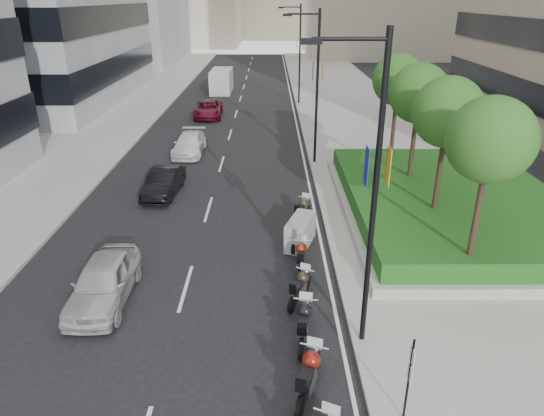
{
  "coord_description": "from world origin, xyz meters",
  "views": [
    {
      "loc": [
        1.55,
        -10.79,
        9.61
      ],
      "look_at": [
        1.61,
        6.56,
        2.0
      ],
      "focal_mm": 32.0,
      "sensor_mm": 36.0,
      "label": 1
    }
  ],
  "objects_px": {
    "motorcycle_4": "(301,257)",
    "motorcycle_2": "(304,323)",
    "motorcycle_1": "(309,375)",
    "motorcycle_6": "(302,210)",
    "car_d": "(208,109)",
    "motorcycle_5": "(300,232)",
    "car_a": "(104,281)",
    "lamp_post_2": "(298,50)",
    "lamp_post_0": "(370,186)",
    "parking_sign": "(409,376)",
    "car_b": "(164,182)",
    "car_c": "(189,144)",
    "delivery_van": "(221,82)",
    "motorcycle_3": "(300,287)",
    "lamp_post_1": "(315,81)"
  },
  "relations": [
    {
      "from": "lamp_post_1",
      "to": "car_c",
      "type": "relative_size",
      "value": 1.99
    },
    {
      "from": "motorcycle_6",
      "to": "motorcycle_3",
      "type": "bearing_deg",
      "value": -161.27
    },
    {
      "from": "motorcycle_6",
      "to": "motorcycle_1",
      "type": "bearing_deg",
      "value": -159.76
    },
    {
      "from": "lamp_post_0",
      "to": "car_d",
      "type": "relative_size",
      "value": 1.83
    },
    {
      "from": "motorcycle_1",
      "to": "motorcycle_6",
      "type": "relative_size",
      "value": 1.15
    },
    {
      "from": "car_b",
      "to": "motorcycle_5",
      "type": "bearing_deg",
      "value": -35.71
    },
    {
      "from": "motorcycle_4",
      "to": "car_d",
      "type": "distance_m",
      "value": 26.36
    },
    {
      "from": "car_c",
      "to": "car_a",
      "type": "bearing_deg",
      "value": -90.31
    },
    {
      "from": "lamp_post_1",
      "to": "car_d",
      "type": "xyz_separation_m",
      "value": [
        -7.93,
        12.77,
        -4.38
      ]
    },
    {
      "from": "car_a",
      "to": "car_c",
      "type": "xyz_separation_m",
      "value": [
        0.31,
        16.94,
        -0.09
      ]
    },
    {
      "from": "car_a",
      "to": "car_c",
      "type": "distance_m",
      "value": 16.94
    },
    {
      "from": "lamp_post_0",
      "to": "motorcycle_6",
      "type": "xyz_separation_m",
      "value": [
        -1.13,
        8.61,
        -4.51
      ]
    },
    {
      "from": "car_d",
      "to": "car_b",
      "type": "bearing_deg",
      "value": -93.02
    },
    {
      "from": "lamp_post_2",
      "to": "car_d",
      "type": "xyz_separation_m",
      "value": [
        -7.93,
        -5.23,
        -4.38
      ]
    },
    {
      "from": "motorcycle_4",
      "to": "motorcycle_5",
      "type": "height_order",
      "value": "motorcycle_5"
    },
    {
      "from": "lamp_post_0",
      "to": "car_b",
      "type": "bearing_deg",
      "value": 124.38
    },
    {
      "from": "car_d",
      "to": "motorcycle_2",
      "type": "bearing_deg",
      "value": -80.12
    },
    {
      "from": "motorcycle_4",
      "to": "motorcycle_2",
      "type": "bearing_deg",
      "value": -176.0
    },
    {
      "from": "car_b",
      "to": "delivery_van",
      "type": "distance_m",
      "value": 29.61
    },
    {
      "from": "car_c",
      "to": "parking_sign",
      "type": "bearing_deg",
      "value": -68.07
    },
    {
      "from": "lamp_post_0",
      "to": "motorcycle_6",
      "type": "relative_size",
      "value": 4.61
    },
    {
      "from": "parking_sign",
      "to": "motorcycle_1",
      "type": "distance_m",
      "value": 2.59
    },
    {
      "from": "lamp_post_0",
      "to": "parking_sign",
      "type": "xyz_separation_m",
      "value": [
        0.66,
        -3.0,
        -3.61
      ]
    },
    {
      "from": "motorcycle_5",
      "to": "delivery_van",
      "type": "xyz_separation_m",
      "value": [
        -6.52,
        35.33,
        0.48
      ]
    },
    {
      "from": "motorcycle_2",
      "to": "motorcycle_5",
      "type": "distance_m",
      "value": 6.1
    },
    {
      "from": "motorcycle_1",
      "to": "motorcycle_5",
      "type": "bearing_deg",
      "value": 16.86
    },
    {
      "from": "motorcycle_2",
      "to": "motorcycle_5",
      "type": "height_order",
      "value": "motorcycle_5"
    },
    {
      "from": "motorcycle_1",
      "to": "motorcycle_2",
      "type": "height_order",
      "value": "motorcycle_1"
    },
    {
      "from": "motorcycle_3",
      "to": "car_b",
      "type": "distance_m",
      "value": 11.77
    },
    {
      "from": "lamp_post_2",
      "to": "motorcycle_4",
      "type": "bearing_deg",
      "value": -92.67
    },
    {
      "from": "motorcycle_5",
      "to": "motorcycle_6",
      "type": "height_order",
      "value": "motorcycle_5"
    },
    {
      "from": "parking_sign",
      "to": "motorcycle_5",
      "type": "distance_m",
      "value": 9.49
    },
    {
      "from": "motorcycle_2",
      "to": "motorcycle_5",
      "type": "relative_size",
      "value": 1.03
    },
    {
      "from": "lamp_post_1",
      "to": "lamp_post_2",
      "type": "bearing_deg",
      "value": 90.0
    },
    {
      "from": "car_c",
      "to": "motorcycle_1",
      "type": "bearing_deg",
      "value": -72.66
    },
    {
      "from": "lamp_post_0",
      "to": "car_b",
      "type": "xyz_separation_m",
      "value": [
        -8.18,
        11.96,
        -4.39
      ]
    },
    {
      "from": "lamp_post_0",
      "to": "motorcycle_2",
      "type": "bearing_deg",
      "value": 174.97
    },
    {
      "from": "motorcycle_3",
      "to": "car_a",
      "type": "height_order",
      "value": "car_a"
    },
    {
      "from": "motorcycle_5",
      "to": "car_c",
      "type": "bearing_deg",
      "value": 46.01
    },
    {
      "from": "motorcycle_1",
      "to": "motorcycle_2",
      "type": "distance_m",
      "value": 2.21
    },
    {
      "from": "motorcycle_4",
      "to": "motorcycle_5",
      "type": "bearing_deg",
      "value": 3.75
    },
    {
      "from": "motorcycle_1",
      "to": "lamp_post_0",
      "type": "bearing_deg",
      "value": -19.23
    },
    {
      "from": "parking_sign",
      "to": "delivery_van",
      "type": "height_order",
      "value": "parking_sign"
    },
    {
      "from": "parking_sign",
      "to": "car_b",
      "type": "xyz_separation_m",
      "value": [
        -8.84,
        14.96,
        -0.78
      ]
    },
    {
      "from": "motorcycle_5",
      "to": "delivery_van",
      "type": "relative_size",
      "value": 0.39
    },
    {
      "from": "car_c",
      "to": "car_d",
      "type": "relative_size",
      "value": 0.92
    },
    {
      "from": "lamp_post_1",
      "to": "lamp_post_2",
      "type": "height_order",
      "value": "same"
    },
    {
      "from": "motorcycle_5",
      "to": "car_a",
      "type": "distance_m",
      "value": 7.98
    },
    {
      "from": "lamp_post_0",
      "to": "motorcycle_5",
      "type": "height_order",
      "value": "lamp_post_0"
    },
    {
      "from": "delivery_van",
      "to": "car_c",
      "type": "bearing_deg",
      "value": -89.88
    }
  ]
}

